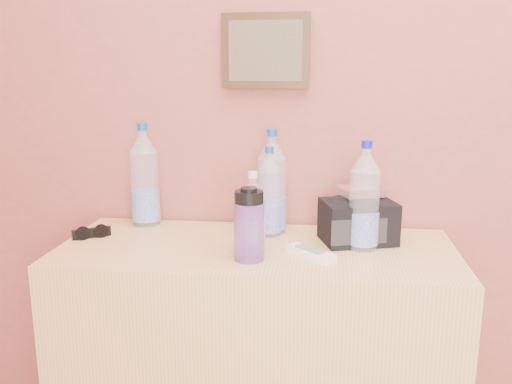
# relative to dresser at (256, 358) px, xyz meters

# --- Properties ---
(picture_frame) EXTENTS (0.30, 0.03, 0.25)m
(picture_frame) POSITION_rel_dresser_xyz_m (-0.00, 0.26, 1.01)
(picture_frame) COLOR #382311
(picture_frame) RESTS_ON room_shell
(dresser) EXTENTS (1.26, 0.52, 0.79)m
(dresser) POSITION_rel_dresser_xyz_m (0.00, 0.00, 0.00)
(dresser) COLOR tan
(dresser) RESTS_ON ground
(pet_large_a) EXTENTS (0.10, 0.10, 0.37)m
(pet_large_a) POSITION_rel_dresser_xyz_m (-0.43, 0.20, 0.56)
(pet_large_a) COLOR white
(pet_large_a) RESTS_ON dresser
(pet_large_b) EXTENTS (0.10, 0.10, 0.36)m
(pet_large_b) POSITION_rel_dresser_xyz_m (0.03, 0.16, 0.55)
(pet_large_b) COLOR silver
(pet_large_b) RESTS_ON dresser
(pet_large_c) EXTENTS (0.08, 0.08, 0.30)m
(pet_large_c) POSITION_rel_dresser_xyz_m (0.03, 0.13, 0.53)
(pet_large_c) COLOR silver
(pet_large_c) RESTS_ON dresser
(pet_large_d) EXTENTS (0.09, 0.09, 0.34)m
(pet_large_d) POSITION_rel_dresser_xyz_m (0.34, 0.03, 0.54)
(pet_large_d) COLOR silver
(pet_large_d) RESTS_ON dresser
(pet_small) EXTENTS (0.07, 0.07, 0.25)m
(pet_small) POSITION_rel_dresser_xyz_m (-0.00, -0.05, 0.50)
(pet_small) COLOR silver
(pet_small) RESTS_ON dresser
(nalgene_bottle) EXTENTS (0.09, 0.09, 0.22)m
(nalgene_bottle) POSITION_rel_dresser_xyz_m (-0.01, -0.12, 0.50)
(nalgene_bottle) COLOR purple
(nalgene_bottle) RESTS_ON dresser
(sunglasses) EXTENTS (0.13, 0.11, 0.03)m
(sunglasses) POSITION_rel_dresser_xyz_m (-0.56, 0.02, 0.41)
(sunglasses) COLOR black
(sunglasses) RESTS_ON dresser
(ac_remote) EXTENTS (0.16, 0.15, 0.02)m
(ac_remote) POSITION_rel_dresser_xyz_m (0.17, -0.08, 0.40)
(ac_remote) COLOR silver
(ac_remote) RESTS_ON dresser
(toiletry_bag) EXTENTS (0.26, 0.22, 0.15)m
(toiletry_bag) POSITION_rel_dresser_xyz_m (0.32, 0.09, 0.47)
(toiletry_bag) COLOR black
(toiletry_bag) RESTS_ON dresser
(foil_packet) EXTENTS (0.16, 0.15, 0.03)m
(foil_packet) POSITION_rel_dresser_xyz_m (0.33, 0.10, 0.56)
(foil_packet) COLOR silver
(foil_packet) RESTS_ON toiletry_bag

